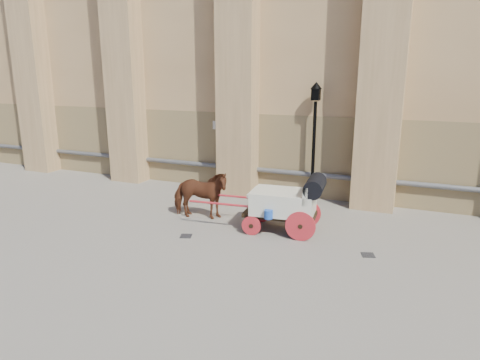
% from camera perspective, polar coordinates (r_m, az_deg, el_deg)
% --- Properties ---
extents(ground, '(90.00, 90.00, 0.00)m').
position_cam_1_polar(ground, '(13.03, -2.43, -6.14)').
color(ground, '#6D645A').
rests_on(ground, ground).
extents(horse, '(1.98, 1.18, 1.57)m').
position_cam_1_polar(horse, '(13.49, -5.37, -1.95)').
color(horse, '#602B15').
rests_on(horse, ground).
extents(carriage, '(3.98, 1.50, 1.71)m').
position_cam_1_polar(carriage, '(12.36, 6.40, -2.85)').
color(carriage, black).
rests_on(carriage, ground).
extents(street_lamp, '(0.39, 0.39, 4.20)m').
position_cam_1_polar(street_lamp, '(15.24, 9.83, 5.42)').
color(street_lamp, black).
rests_on(street_lamp, ground).
extents(drain_grate_near, '(0.41, 0.41, 0.01)m').
position_cam_1_polar(drain_grate_near, '(12.34, -7.21, -7.41)').
color(drain_grate_near, black).
rests_on(drain_grate_near, ground).
extents(drain_grate_far, '(0.41, 0.41, 0.01)m').
position_cam_1_polar(drain_grate_far, '(11.53, 16.70, -9.55)').
color(drain_grate_far, black).
rests_on(drain_grate_far, ground).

